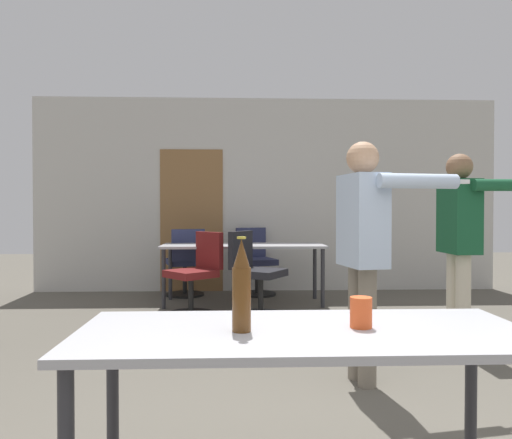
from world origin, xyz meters
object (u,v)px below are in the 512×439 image
drink_cup (361,312)px  beer_bottle (242,287)px  office_chair_far_right (196,276)px  office_chair_near_pushed (255,263)px  person_near_casual (460,230)px  office_chair_mid_tucked (186,265)px  person_left_plaid (364,237)px  office_chair_far_left (255,276)px

drink_cup → beer_bottle: bearing=-174.9°
office_chair_far_right → office_chair_near_pushed: 1.49m
person_near_casual → beer_bottle: bearing=-39.5°
office_chair_mid_tucked → beer_bottle: 5.09m
drink_cup → office_chair_far_right: bearing=103.3°
office_chair_far_right → drink_cup: (0.91, -3.82, 0.37)m
person_left_plaid → drink_cup: person_left_plaid is taller
person_left_plaid → office_chair_far_right: person_left_plaid is taller
person_left_plaid → beer_bottle: size_ratio=4.83×
office_chair_far_right → person_near_casual: bearing=-161.8°
office_chair_far_left → office_chair_near_pushed: 1.39m
person_near_casual → beer_bottle: 3.11m
beer_bottle → drink_cup: (0.44, 0.04, -0.10)m
office_chair_far_right → drink_cup: bearing=152.3°
person_near_casual → office_chair_far_left: person_near_casual is taller
person_near_casual → office_chair_far_left: 2.25m
beer_bottle → office_chair_mid_tucked: bearing=97.9°
office_chair_near_pushed → office_chair_far_left: bearing=69.6°
office_chair_far_right → drink_cup: size_ratio=8.18×
person_near_casual → drink_cup: person_near_casual is taller
office_chair_far_left → person_left_plaid: bearing=48.8°
office_chair_far_left → office_chair_far_right: 0.66m
person_near_casual → office_chair_near_pushed: 3.25m
office_chair_mid_tucked → beer_bottle: bearing=-97.9°
office_chair_far_left → office_chair_far_right: bearing=-65.0°
office_chair_far_right → person_left_plaid: bearing=168.9°
person_near_casual → drink_cup: 2.83m
office_chair_near_pushed → office_chair_mid_tucked: (-0.95, -0.15, 0.00)m
office_chair_near_pushed → office_chair_far_right: bearing=43.4°
person_near_casual → beer_bottle: (-1.92, -2.44, -0.10)m
person_near_casual → office_chair_mid_tucked: (-2.62, 2.58, -0.58)m
office_chair_mid_tucked → office_chair_far_right: bearing=-94.3°
office_chair_near_pushed → person_left_plaid: bearing=81.5°
person_near_casual → office_chair_mid_tucked: size_ratio=1.80×
person_near_casual → drink_cup: size_ratio=14.71×
drink_cup → person_near_casual: bearing=58.5°
office_chair_far_left → office_chair_mid_tucked: office_chair_far_left is taller
office_chair_far_left → office_chair_mid_tucked: bearing=-112.3°
office_chair_near_pushed → drink_cup: office_chair_near_pushed is taller
office_chair_far_right → office_chair_near_pushed: size_ratio=1.00×
person_left_plaid → beer_bottle: (-0.85, -1.57, -0.09)m
person_left_plaid → office_chair_mid_tucked: bearing=-165.7°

